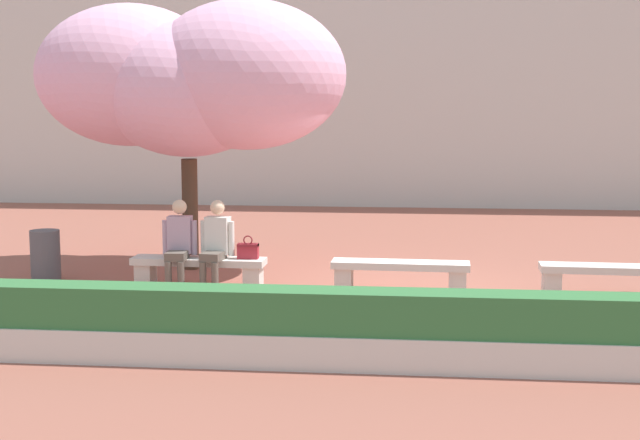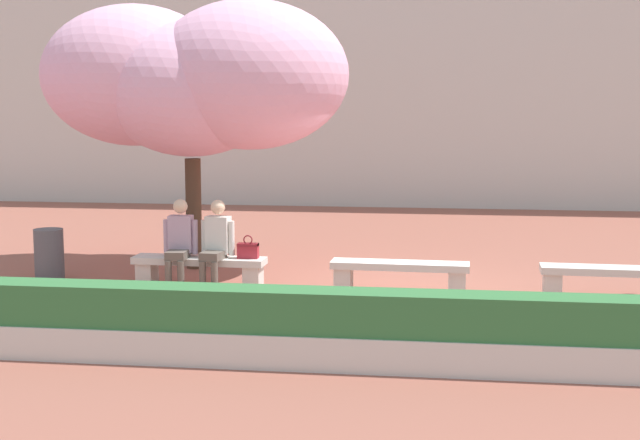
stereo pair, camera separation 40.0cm
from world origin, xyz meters
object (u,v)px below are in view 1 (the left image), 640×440
(person_seated_left, at_px, (179,241))
(trash_bin, at_px, (45,256))
(stone_bench_near_west, at_px, (400,271))
(stone_bench_center, at_px, (611,275))
(stone_bench_west_end, at_px, (199,267))
(cherry_tree_main, at_px, (191,80))
(handbag, at_px, (248,250))
(person_seated_right, at_px, (216,242))

(person_seated_left, distance_m, trash_bin, 2.18)
(stone_bench_near_west, relative_size, trash_bin, 2.52)
(stone_bench_center, xyz_separation_m, person_seated_left, (-6.11, -0.05, 0.39))
(stone_bench_west_end, relative_size, cherry_tree_main, 0.39)
(stone_bench_near_west, distance_m, cherry_tree_main, 4.56)
(stone_bench_center, height_order, trash_bin, trash_bin)
(handbag, bearing_deg, trash_bin, 175.63)
(stone_bench_west_end, bearing_deg, stone_bench_center, 0.00)
(trash_bin, bearing_deg, stone_bench_near_west, -2.54)
(person_seated_right, relative_size, cherry_tree_main, 0.26)
(stone_bench_near_west, relative_size, person_seated_right, 1.52)
(stone_bench_west_end, distance_m, cherry_tree_main, 3.13)
(stone_bench_west_end, bearing_deg, person_seated_left, -169.02)
(stone_bench_center, relative_size, cherry_tree_main, 0.39)
(stone_bench_west_end, distance_m, stone_bench_near_west, 2.92)
(stone_bench_west_end, xyz_separation_m, stone_bench_center, (5.84, 0.00, 0.00))
(cherry_tree_main, height_order, trash_bin, cherry_tree_main)
(stone_bench_west_end, relative_size, stone_bench_center, 1.00)
(person_seated_left, height_order, trash_bin, person_seated_left)
(stone_bench_center, bearing_deg, person_seated_right, -179.45)
(person_seated_left, relative_size, person_seated_right, 1.00)
(person_seated_left, bearing_deg, stone_bench_center, 0.50)
(stone_bench_near_west, xyz_separation_m, trash_bin, (-5.33, 0.24, 0.08))
(person_seated_right, bearing_deg, stone_bench_center, 0.55)
(stone_bench_near_west, xyz_separation_m, stone_bench_center, (2.92, 0.00, 0.00))
(person_seated_right, bearing_deg, trash_bin, 173.84)
(stone_bench_near_west, height_order, person_seated_right, person_seated_right)
(handbag, bearing_deg, person_seated_left, -177.16)
(person_seated_left, relative_size, trash_bin, 1.65)
(cherry_tree_main, relative_size, trash_bin, 6.39)
(person_seated_right, bearing_deg, cherry_tree_main, 114.49)
(handbag, distance_m, cherry_tree_main, 3.09)
(stone_bench_near_west, distance_m, person_seated_left, 3.22)
(person_seated_left, height_order, handbag, person_seated_left)
(person_seated_left, distance_m, handbag, 1.01)
(trash_bin, bearing_deg, person_seated_right, -6.16)
(stone_bench_center, bearing_deg, handbag, -179.96)
(stone_bench_west_end, xyz_separation_m, person_seated_left, (-0.28, -0.05, 0.39))
(stone_bench_near_west, height_order, person_seated_left, person_seated_left)
(stone_bench_west_end, height_order, person_seated_right, person_seated_right)
(handbag, xyz_separation_m, cherry_tree_main, (-1.15, 1.47, 2.46))
(handbag, relative_size, cherry_tree_main, 0.07)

